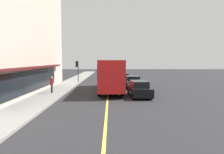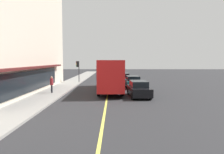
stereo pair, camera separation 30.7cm
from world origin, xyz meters
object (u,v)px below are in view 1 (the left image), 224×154
(pedestrian_by_curb, at_px, (52,83))
(car_black, at_px, (139,89))
(bus, at_px, (110,74))
(car_teal, at_px, (132,82))
(traffic_light, at_px, (77,67))
(car_maroon, at_px, (123,78))

(pedestrian_by_curb, bearing_deg, car_black, -99.70)
(bus, relative_size, car_teal, 2.56)
(car_black, distance_m, pedestrian_by_curb, 8.91)
(car_teal, bearing_deg, traffic_light, 54.11)
(bus, distance_m, car_teal, 4.23)
(car_teal, height_order, car_maroon, same)
(bus, bearing_deg, car_teal, -44.43)
(traffic_light, distance_m, car_maroon, 7.23)
(car_black, relative_size, pedestrian_by_curb, 2.60)
(car_maroon, relative_size, car_black, 0.99)
(bus, bearing_deg, pedestrian_by_curb, 111.29)
(pedestrian_by_curb, bearing_deg, car_teal, -59.35)
(car_maroon, xyz_separation_m, pedestrian_by_curb, (-10.70, 7.92, 0.42))
(bus, height_order, car_maroon, bus)
(bus, xyz_separation_m, car_maroon, (8.38, -1.96, -1.24))
(traffic_light, relative_size, car_teal, 0.73)
(traffic_light, bearing_deg, pedestrian_by_curb, 175.17)
(car_black, bearing_deg, pedestrian_by_curb, 80.30)
(car_teal, bearing_deg, pedestrian_by_curb, 120.65)
(car_teal, xyz_separation_m, pedestrian_by_curb, (-5.21, 8.79, 0.42))
(car_maroon, distance_m, car_black, 12.23)
(car_teal, distance_m, car_black, 6.71)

